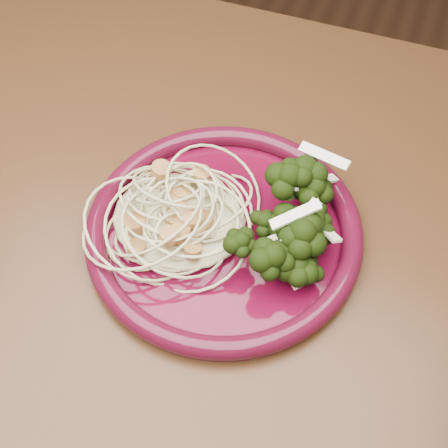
% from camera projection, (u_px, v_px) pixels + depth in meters
% --- Properties ---
extents(dining_table, '(1.20, 0.80, 0.75)m').
position_uv_depth(dining_table, '(163.00, 322.00, 0.64)').
color(dining_table, '#472814').
rests_on(dining_table, ground).
extents(dinner_plate, '(0.28, 0.28, 0.02)m').
position_uv_depth(dinner_plate, '(224.00, 231.00, 0.58)').
color(dinner_plate, '#4C061C').
rests_on(dinner_plate, dining_table).
extents(spaghetti_pile, '(0.14, 0.12, 0.03)m').
position_uv_depth(spaghetti_pile, '(179.00, 214.00, 0.57)').
color(spaghetti_pile, beige).
rests_on(spaghetti_pile, dinner_plate).
extents(scallop_cluster, '(0.12, 0.12, 0.04)m').
position_uv_depth(scallop_cluster, '(176.00, 192.00, 0.55)').
color(scallop_cluster, tan).
rests_on(scallop_cluster, spaghetti_pile).
extents(broccoli_pile, '(0.09, 0.14, 0.05)m').
position_uv_depth(broccoli_pile, '(282.00, 231.00, 0.55)').
color(broccoli_pile, black).
rests_on(broccoli_pile, dinner_plate).
extents(onion_garnish, '(0.06, 0.09, 0.05)m').
position_uv_depth(onion_garnish, '(284.00, 212.00, 0.53)').
color(onion_garnish, white).
rests_on(onion_garnish, broccoli_pile).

